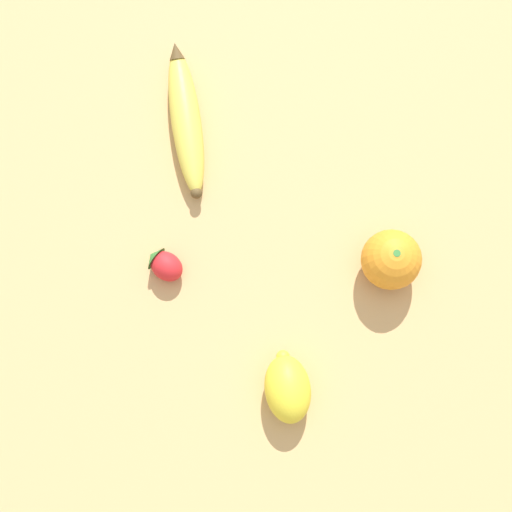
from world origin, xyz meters
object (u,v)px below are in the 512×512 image
object	(u,v)px
banana	(186,120)
lemon	(288,389)
strawberry	(164,265)
orange	(391,260)

from	to	relation	value
banana	lemon	size ratio (longest dim) A/B	2.43
banana	strawberry	xyz separation A→B (m)	(-0.18, 0.07, -0.00)
lemon	orange	bearing A→B (deg)	-53.36
orange	lemon	xyz separation A→B (m)	(-0.12, 0.16, -0.01)
banana	lemon	xyz separation A→B (m)	(-0.37, -0.04, 0.01)
orange	lemon	distance (m)	0.20
strawberry	banana	bearing A→B (deg)	-59.67
banana	strawberry	world-z (taller)	banana
strawberry	lemon	distance (m)	0.22
banana	lemon	distance (m)	0.37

